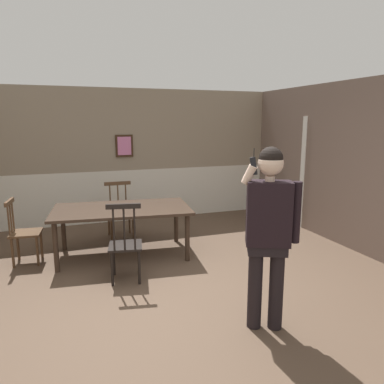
{
  "coord_description": "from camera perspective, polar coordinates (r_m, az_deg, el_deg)",
  "views": [
    {
      "loc": [
        -1.11,
        -3.77,
        2.02
      ],
      "look_at": [
        0.17,
        -0.17,
        1.27
      ],
      "focal_mm": 34.01,
      "sensor_mm": 36.0,
      "label": 1
    }
  ],
  "objects": [
    {
      "name": "chair_near_window",
      "position": [
        6.5,
        -11.24,
        -2.81
      ],
      "size": [
        0.46,
        0.46,
        0.96
      ],
      "rotation": [
        0.0,
        0.0,
        3.14
      ],
      "color": "#513823",
      "rests_on": "ground_plane"
    },
    {
      "name": "chair_at_table_head",
      "position": [
        4.7,
        -10.42,
        -8.05
      ],
      "size": [
        0.49,
        0.49,
        1.05
      ],
      "rotation": [
        0.0,
        0.0,
        -0.19
      ],
      "color": "black",
      "rests_on": "ground_plane"
    },
    {
      "name": "ground_plane",
      "position": [
        4.41,
        -2.95,
        -16.1
      ],
      "size": [
        7.85,
        7.85,
        0.0
      ],
      "primitive_type": "plane",
      "color": "brown"
    },
    {
      "name": "chair_by_doorway",
      "position": [
        5.73,
        -24.94,
        -5.72
      ],
      "size": [
        0.45,
        0.45,
        0.94
      ],
      "rotation": [
        0.0,
        0.0,
        4.6
      ],
      "color": "#513823",
      "rests_on": "ground_plane"
    },
    {
      "name": "dining_table",
      "position": [
        5.55,
        -10.93,
        -3.16
      ],
      "size": [
        2.12,
        1.32,
        0.74
      ],
      "rotation": [
        0.0,
        0.0,
        -0.12
      ],
      "color": "#38281E",
      "rests_on": "ground_plane"
    },
    {
      "name": "person_figure",
      "position": [
        3.51,
        11.97,
        -5.2
      ],
      "size": [
        0.53,
        0.38,
        1.79
      ],
      "rotation": [
        0.0,
        0.0,
        2.7
      ],
      "color": "black",
      "rests_on": "ground_plane"
    },
    {
      "name": "room_back_partition",
      "position": [
        7.46,
        -11.03,
        5.17
      ],
      "size": [
        6.4,
        0.17,
        2.64
      ],
      "color": "gray",
      "rests_on": "ground_plane"
    }
  ]
}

